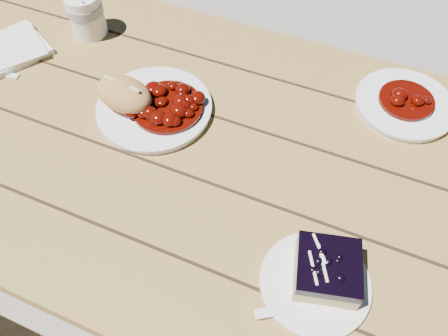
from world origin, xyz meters
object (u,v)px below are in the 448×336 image
at_px(second_plate, 404,105).
at_px(picnic_table, 152,168).
at_px(bread_roll, 124,94).
at_px(main_plate, 155,109).
at_px(blueberry_cake, 327,270).
at_px(coffee_cup, 86,15).
at_px(dessert_plate, 315,283).

bearing_deg(second_plate, picnic_table, -152.10).
bearing_deg(bread_roll, main_plate, 19.98).
bearing_deg(blueberry_cake, coffee_cup, 136.53).
bearing_deg(coffee_cup, dessert_plate, -30.61).
distance_m(dessert_plate, coffee_cup, 0.81).
xyz_separation_m(main_plate, dessert_plate, (0.42, -0.24, -0.00)).
xyz_separation_m(picnic_table, main_plate, (0.01, 0.04, 0.17)).
relative_size(blueberry_cake, second_plate, 0.59).
bearing_deg(coffee_cup, main_plate, -32.47).
distance_m(picnic_table, coffee_cup, 0.40).
bearing_deg(picnic_table, blueberry_cake, -22.10).
distance_m(bread_roll, dessert_plate, 0.53).
relative_size(main_plate, coffee_cup, 2.32).
relative_size(bread_roll, blueberry_cake, 1.04).
relative_size(picnic_table, second_plate, 9.73).
xyz_separation_m(main_plate, bread_roll, (-0.05, -0.02, 0.04)).
distance_m(bread_roll, blueberry_cake, 0.53).
relative_size(bread_roll, coffee_cup, 1.22).
xyz_separation_m(main_plate, blueberry_cake, (0.43, -0.22, 0.03)).
xyz_separation_m(dessert_plate, coffee_cup, (-0.70, 0.41, 0.05)).
relative_size(picnic_table, dessert_plate, 11.38).
xyz_separation_m(blueberry_cake, coffee_cup, (-0.71, 0.40, 0.01)).
height_order(bread_roll, dessert_plate, bread_roll).
bearing_deg(picnic_table, bread_roll, 152.60).
bearing_deg(picnic_table, dessert_plate, -24.23).
bearing_deg(dessert_plate, picnic_table, 155.77).
bearing_deg(bread_roll, blueberry_cake, -22.62).
distance_m(bread_roll, coffee_cup, 0.29).
relative_size(picnic_table, coffee_cup, 19.32).
height_order(main_plate, second_plate, same).
height_order(main_plate, coffee_cup, coffee_cup).
relative_size(dessert_plate, blueberry_cake, 1.44).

